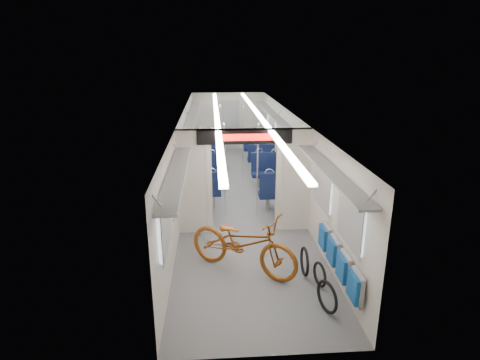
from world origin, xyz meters
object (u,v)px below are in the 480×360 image
at_px(stanchion_near_right, 257,171).
at_px(seat_bay_near_left, 204,178).
at_px(flip_bench, 338,259).
at_px(seat_bay_far_right, 258,151).
at_px(seat_bay_far_left, 205,150).
at_px(stanchion_far_left, 221,142).
at_px(seat_bay_near_right, 272,178).
at_px(bike_hoop_c, 304,263).
at_px(stanchion_near_left, 225,171).
at_px(stanchion_far_right, 243,143).
at_px(bicycle, 243,243).
at_px(bike_hoop_b, 320,276).
at_px(bike_hoop_a, 327,298).

bearing_deg(stanchion_near_right, seat_bay_near_left, 130.36).
relative_size(flip_bench, seat_bay_far_right, 1.08).
xyz_separation_m(seat_bay_far_left, stanchion_far_left, (0.53, -1.27, 0.58)).
relative_size(seat_bay_near_right, seat_bay_far_right, 1.14).
relative_size(bike_hoop_c, seat_bay_near_right, 0.24).
xyz_separation_m(bike_hoop_c, stanchion_near_left, (-1.32, 2.82, 0.91)).
bearing_deg(stanchion_far_right, seat_bay_far_left, 127.22).
bearing_deg(bike_hoop_c, stanchion_near_right, 101.40).
xyz_separation_m(bicycle, stanchion_near_right, (0.54, 2.52, 0.58)).
bearing_deg(stanchion_far_left, bicycle, -87.68).
distance_m(bicycle, seat_bay_near_right, 3.99).
bearing_deg(bicycle, bike_hoop_c, -68.56).
distance_m(seat_bay_near_left, stanchion_near_left, 1.67).
relative_size(seat_bay_far_right, stanchion_far_right, 0.84).
bearing_deg(bike_hoop_b, seat_bay_near_left, 113.63).
height_order(seat_bay_near_right, seat_bay_far_left, seat_bay_far_left).
relative_size(bike_hoop_a, bike_hoop_b, 1.18).
distance_m(bicycle, stanchion_far_right, 5.62).
bearing_deg(stanchion_far_right, stanchion_near_left, -102.57).
bearing_deg(seat_bay_near_left, seat_bay_near_right, -6.69).
bearing_deg(stanchion_near_left, bike_hoop_c, -64.98).
relative_size(bike_hoop_a, bike_hoop_c, 0.98).
xyz_separation_m(bicycle, stanchion_near_left, (-0.23, 2.60, 0.58)).
xyz_separation_m(stanchion_near_left, stanchion_near_right, (0.76, -0.08, 0.00)).
bearing_deg(bike_hoop_b, stanchion_far_left, 103.05).
bearing_deg(seat_bay_far_left, stanchion_far_left, -67.18).
bearing_deg(seat_bay_near_right, flip_bench, -84.77).
height_order(bike_hoop_c, stanchion_far_right, stanchion_far_right).
relative_size(bike_hoop_c, seat_bay_far_right, 0.28).
relative_size(bicycle, seat_bay_far_left, 0.93).
xyz_separation_m(flip_bench, seat_bay_near_left, (-2.29, 4.80, -0.04)).
bearing_deg(stanchion_near_right, seat_bay_far_right, 83.16).
bearing_deg(bike_hoop_a, seat_bay_far_left, 103.04).
bearing_deg(stanchion_far_right, stanchion_far_left, 154.72).
bearing_deg(bicycle, stanchion_far_left, 35.37).
bearing_deg(seat_bay_far_right, bike_hoop_c, -90.08).
height_order(seat_bay_far_right, stanchion_far_right, stanchion_far_right).
distance_m(seat_bay_far_left, stanchion_far_right, 2.07).
relative_size(bike_hoop_a, stanchion_near_right, 0.23).
bearing_deg(stanchion_near_right, bicycle, -102.01).
relative_size(bike_hoop_a, seat_bay_far_left, 0.23).
xyz_separation_m(seat_bay_far_left, stanchion_near_right, (1.31, -4.64, 0.58)).
height_order(seat_bay_far_right, stanchion_near_left, stanchion_near_left).
distance_m(stanchion_near_left, stanchion_far_left, 3.29).
xyz_separation_m(bike_hoop_b, seat_bay_near_left, (-2.04, 4.66, 0.35)).
relative_size(bicycle, seat_bay_far_right, 1.12).
relative_size(seat_bay_near_right, stanchion_near_left, 0.96).
height_order(seat_bay_near_left, seat_bay_near_right, seat_bay_near_right).
distance_m(seat_bay_near_left, seat_bay_far_left, 3.10).
height_order(bike_hoop_a, stanchion_near_left, stanchion_near_left).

